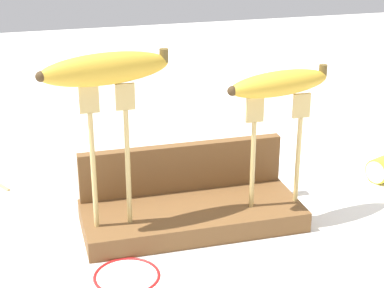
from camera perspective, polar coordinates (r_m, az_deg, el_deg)
ground_plane at (r=0.97m, az=0.00°, el=-7.18°), size 3.00×3.00×0.00m
wooden_board at (r=0.96m, az=0.00°, el=-6.38°), size 0.32×0.14×0.03m
board_backstop at (r=0.99m, az=-0.91°, el=-2.09°), size 0.32×0.02×0.08m
fork_stand_left at (r=0.86m, az=-7.35°, el=-0.03°), size 0.07×0.01×0.20m
fork_stand_right at (r=0.93m, az=7.54°, el=0.35°), size 0.10×0.01×0.17m
banana_raised_left at (r=0.83m, az=-7.70°, el=6.64°), size 0.18×0.07×0.04m
banana_raised_right at (r=0.90m, az=7.80°, el=5.37°), size 0.17×0.07×0.04m
wire_coil at (r=0.86m, az=-5.82°, el=-11.51°), size 0.09×0.09×0.00m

